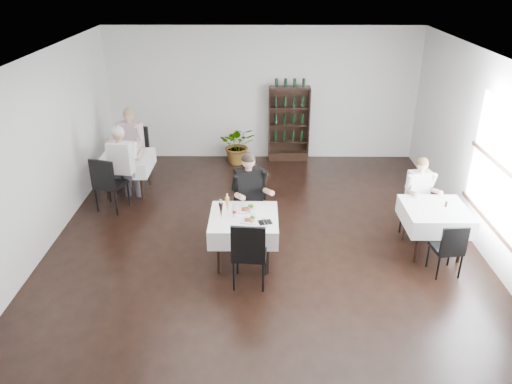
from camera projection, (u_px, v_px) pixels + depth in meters
room_shell at (264, 172)px, 7.21m from camera, size 9.00×9.00×9.00m
window_right at (505, 173)px, 7.19m from camera, size 0.06×2.30×1.85m
wine_shelf at (289, 125)px, 11.39m from camera, size 0.90×0.28×1.75m
main_table at (244, 225)px, 7.59m from camera, size 1.03×1.03×0.77m
left_table at (127, 163)px, 9.87m from camera, size 0.98×0.98×0.77m
right_table at (435, 216)px, 7.84m from camera, size 0.98×0.98×0.77m
potted_tree at (238, 145)px, 11.36m from camera, size 0.82×0.72×0.89m
main_chair_far at (251, 200)px, 8.35m from camera, size 0.55×0.56×1.11m
main_chair_near at (249, 250)px, 6.97m from camera, size 0.51×0.52×1.04m
left_chair_far at (135, 151)px, 10.39m from camera, size 0.60×0.60×1.15m
left_chair_near at (108, 181)px, 9.12m from camera, size 0.61×0.61×1.06m
right_chair_far at (416, 202)px, 8.56m from camera, size 0.54×0.54×0.90m
right_chair_near at (449, 246)px, 7.26m from camera, size 0.44×0.45×0.87m
diner_main at (250, 191)px, 8.06m from camera, size 0.67×0.71×1.53m
diner_left_far at (129, 140)px, 10.25m from camera, size 0.70×0.74×1.56m
diner_left_near at (123, 159)px, 9.29m from camera, size 0.63×0.65×1.57m
diner_right_far at (420, 190)px, 8.38m from camera, size 0.53×0.55×1.33m
plate_far at (248, 209)px, 7.69m from camera, size 0.29×0.29×0.09m
plate_near at (250, 220)px, 7.39m from camera, size 0.28×0.28×0.07m
pilsner_dark at (221, 210)px, 7.43m from camera, size 0.07×0.07×0.30m
pilsner_lager at (227, 205)px, 7.59m from camera, size 0.07×0.07×0.31m
coke_bottle at (234, 211)px, 7.48m from camera, size 0.06×0.06×0.24m
napkin_cutlery at (265, 222)px, 7.35m from camera, size 0.22×0.21×0.02m
pepper_mill at (446, 204)px, 7.79m from camera, size 0.04×0.04×0.09m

